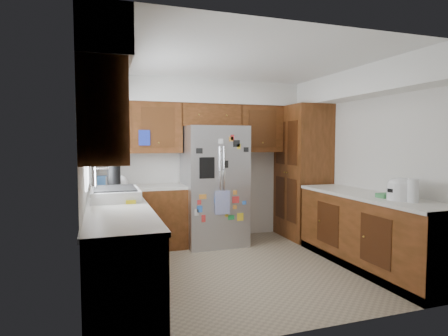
{
  "coord_description": "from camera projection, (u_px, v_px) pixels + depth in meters",
  "views": [
    {
      "loc": [
        -1.67,
        -4.22,
        1.57
      ],
      "look_at": [
        -0.13,
        0.35,
        1.23
      ],
      "focal_mm": 30.0,
      "sensor_mm": 36.0,
      "label": 1
    }
  ],
  "objects": [
    {
      "name": "room_shell",
      "position": [
        225.0,
        122.0,
        4.82
      ],
      "size": [
        3.64,
        3.24,
        2.52
      ],
      "color": "silver",
      "rests_on": "ground"
    },
    {
      "name": "pantry",
      "position": [
        303.0,
        172.0,
        6.12
      ],
      "size": [
        0.6,
        0.9,
        2.15
      ],
      "primitive_type": "cube",
      "color": "#45260D",
      "rests_on": "ground"
    },
    {
      "name": "floor",
      "position": [
        243.0,
        268.0,
        4.63
      ],
      "size": [
        3.6,
        3.6,
        0.0
      ],
      "primitive_type": "plane",
      "color": "tan",
      "rests_on": "ground"
    },
    {
      "name": "rice_cooker",
      "position": [
        400.0,
        188.0,
        4.14
      ],
      "size": [
        0.29,
        0.28,
        0.25
      ],
      "color": "white",
      "rests_on": "right_counter_run"
    },
    {
      "name": "left_counter_run",
      "position": [
        129.0,
        243.0,
        4.19
      ],
      "size": [
        1.36,
        3.2,
        0.92
      ],
      "color": "#45260D",
      "rests_on": "ground"
    },
    {
      "name": "left_counter_clutter",
      "position": [
        115.0,
        182.0,
        4.84
      ],
      "size": [
        0.4,
        0.86,
        0.38
      ],
      "color": "black",
      "rests_on": "left_counter_run"
    },
    {
      "name": "paper_towel",
      "position": [
        413.0,
        191.0,
        3.98
      ],
      "size": [
        0.11,
        0.11,
        0.25
      ],
      "primitive_type": "cylinder",
      "color": "white",
      "rests_on": "right_counter_run"
    },
    {
      "name": "bridge_cabinet",
      "position": [
        210.0,
        116.0,
        5.85
      ],
      "size": [
        0.96,
        0.34,
        0.35
      ],
      "primitive_type": "cube",
      "color": "#45260D",
      "rests_on": "fridge"
    },
    {
      "name": "right_counter_run",
      "position": [
        370.0,
        234.0,
        4.63
      ],
      "size": [
        0.63,
        2.25,
        0.92
      ],
      "color": "#45260D",
      "rests_on": "ground"
    },
    {
      "name": "fridge",
      "position": [
        214.0,
        186.0,
        5.71
      ],
      "size": [
        0.9,
        0.79,
        1.8
      ],
      "color": "#AFB0B5",
      "rests_on": "ground"
    },
    {
      "name": "fridge_top_items",
      "position": [
        204.0,
        97.0,
        5.79
      ],
      "size": [
        0.5,
        0.27,
        0.26
      ],
      "color": "blue",
      "rests_on": "bridge_cabinet"
    },
    {
      "name": "sink_assembly",
      "position": [
        115.0,
        194.0,
        4.18
      ],
      "size": [
        0.52,
        0.72,
        0.37
      ],
      "color": "white",
      "rests_on": "left_counter_run"
    }
  ]
}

